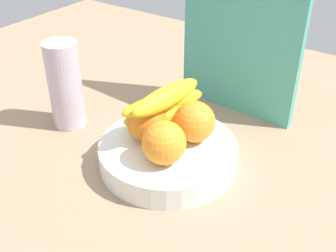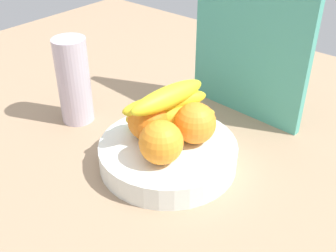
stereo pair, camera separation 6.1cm
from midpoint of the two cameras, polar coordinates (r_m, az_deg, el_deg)
ground_plane at (r=83.46cm, az=2.19°, el=-5.30°), size 180.00×140.00×3.00cm
fruit_bowl at (r=79.95cm, az=2.17°, el=-3.84°), size 26.20×26.20×4.57cm
orange_front_left at (r=72.16cm, az=1.46°, el=-2.31°), size 7.83×7.83×7.83cm
orange_front_right at (r=77.70cm, az=5.96°, el=0.33°), size 7.83×7.83×7.83cm
orange_center at (r=78.18cm, az=-0.52°, el=0.75°), size 7.83×7.83×7.83cm
banana_bunch at (r=78.69cm, az=2.24°, el=2.14°), size 16.43×18.05×10.60cm
cutting_board at (r=92.03cm, az=13.07°, el=11.64°), size 28.06×3.28×36.00cm
thermos_tumbler at (r=91.64cm, az=-10.85°, el=5.99°), size 7.06×7.06×19.01cm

